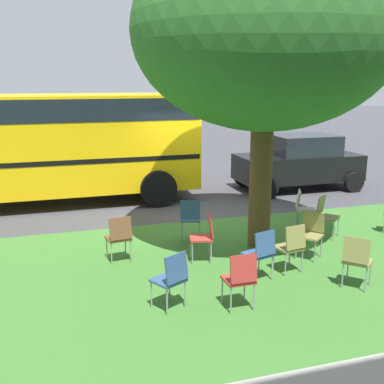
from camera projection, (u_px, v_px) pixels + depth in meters
ground at (206, 217)px, 11.55m from camera, size 80.00×80.00×0.00m
grass_verge at (263, 265)px, 8.58m from camera, size 48.00×6.00×0.01m
street_tree at (266, 31)px, 8.64m from camera, size 4.94×4.94×5.97m
chair_0 at (119, 235)px, 8.63m from camera, size 0.47×0.47×0.88m
chair_1 at (240, 276)px, 6.83m from camera, size 0.42×0.43×0.88m
chair_2 at (205, 234)px, 8.70m from camera, size 0.50×0.50×0.88m
chair_3 at (190, 216)px, 9.82m from camera, size 0.52×0.53×0.88m
chair_4 at (291, 245)px, 8.14m from camera, size 0.49×0.49×0.88m
chair_5 at (325, 213)px, 10.03m from camera, size 0.59×0.59×0.88m
chair_6 at (171, 276)px, 6.83m from camera, size 0.56×0.57×0.88m
chair_7 at (357, 258)px, 7.54m from camera, size 0.59×0.59×0.88m
chair_8 at (261, 251)px, 7.84m from camera, size 0.51×0.52×0.88m
chair_10 at (303, 206)px, 10.57m from camera, size 0.56×0.55×0.88m
chair_11 at (311, 231)px, 8.86m from camera, size 0.59×0.58×0.88m
parked_car at (299, 162)px, 14.37m from camera, size 3.70×1.92×1.65m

